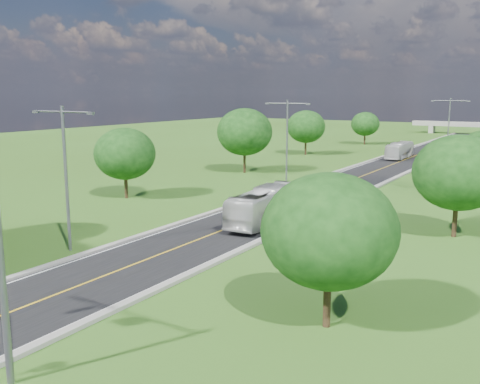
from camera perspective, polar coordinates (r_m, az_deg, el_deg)
The scene contains 17 objects.
ground at distance 76.54m, azimuth 14.11°, elevation 2.09°, with size 260.00×260.00×0.00m, color #355A19.
road at distance 82.21m, azimuth 15.41°, elevation 2.62°, with size 8.00×150.00×0.06m, color black.
curb_left at distance 83.49m, azimuth 12.61°, elevation 2.91°, with size 0.50×150.00×0.22m, color gray.
curb_right at distance 81.12m, azimuth 18.28°, elevation 2.42°, with size 0.50×150.00×0.22m, color gray.
speed_limit_sign at distance 54.03m, azimuth 12.19°, elevation 0.47°, with size 0.55×0.09×2.40m.
overpass at distance 154.14m, azimuth 23.46°, elevation 6.56°, with size 30.00×3.00×3.20m.
streetlight_near_left at distance 38.10m, azimuth -18.13°, elevation 2.64°, with size 5.90×0.25×10.00m.
streetlight_mid_left at distance 64.31m, azimuth 5.04°, elevation 6.15°, with size 5.90×0.25×10.00m.
streetlight_far_right at distance 91.90m, azimuth 21.37°, elevation 6.78°, with size 5.90×0.25×10.00m.
tree_lb at distance 56.36m, azimuth -12.18°, elevation 4.00°, with size 6.30×6.30×7.33m.
tree_lc at distance 73.08m, azimuth 0.49°, elevation 6.42°, with size 7.56×7.56×8.79m.
tree_ld at distance 95.20m, azimuth 7.06°, elevation 6.93°, with size 6.72×6.72×7.82m.
tree_le at distance 116.58m, azimuth 13.21°, elevation 7.08°, with size 5.88×5.88×6.84m.
tree_ra at distance 24.74m, azimuth 9.50°, elevation -4.11°, with size 6.30×6.30×7.33m.
tree_rb at distance 43.16m, azimuth 22.27°, elevation 1.92°, with size 6.72×6.72×7.82m.
bus_outbound at distance 44.82m, azimuth 2.84°, elevation -1.42°, with size 2.51×10.72×2.99m, color beige.
bus_inbound at distance 92.85m, azimuth 16.65°, elevation 4.28°, with size 2.26×9.68×2.70m, color silver.
Camera 1 is at (23.03, -12.18, 10.85)m, focal length 40.00 mm.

